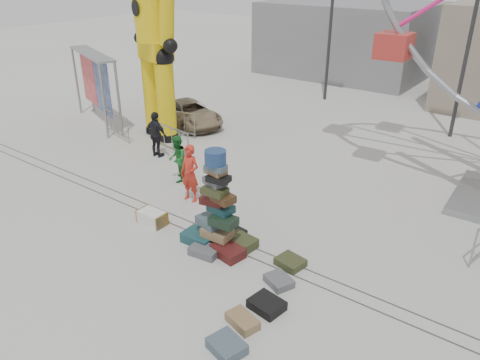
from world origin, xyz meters
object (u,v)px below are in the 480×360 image
Objects in this scene: banner_scaffold at (94,71)px; barricade_dummy_b at (175,122)px; lamp_post_left at (333,12)px; pedestrian_green at (177,159)px; suitcase_tower at (218,220)px; lamp_post_right at (475,27)px; barricade_dummy_c at (172,140)px; pedestrian_black at (156,135)px; barricade_dummy_a at (116,125)px; crash_test_dummy at (154,36)px; parked_suv at (190,113)px; steamer_trunk at (152,218)px; pedestrian_red at (190,173)px.

barricade_dummy_b is (3.84, 0.95, -1.85)m from banner_scaffold.
pedestrian_green is at bearing -87.08° from lamp_post_left.
barricade_dummy_b is at bearing -169.75° from pedestrian_green.
pedestrian_green is at bearing 149.60° from suitcase_tower.
lamp_post_right is 1.82× the size of banner_scaffold.
lamp_post_right reaches higher than barricade_dummy_c.
barricade_dummy_c is 1.14× the size of pedestrian_black.
banner_scaffold is 2.19× the size of barricade_dummy_a.
crash_test_dummy is at bearing 28.31° from banner_scaffold.
barricade_dummy_b reaches higher than parked_suv.
suitcase_tower is 10.13m from parked_suv.
pedestrian_green is (3.30, -3.30, 0.25)m from barricade_dummy_b.
lamp_post_left is 4.54× the size of pedestrian_black.
barricade_dummy_c is at bearing -166.10° from pedestrian_green.
lamp_post_right is at bearing 49.35° from barricade_dummy_a.
lamp_post_right is 4.97× the size of pedestrian_green.
lamp_post_left reaches higher than barricade_dummy_a.
barricade_dummy_a is 3.15m from barricade_dummy_c.
lamp_post_left is 9.65× the size of steamer_trunk.
steamer_trunk is 0.52× the size of pedestrian_green.
pedestrian_black is (-0.24, -0.56, 0.33)m from barricade_dummy_c.
banner_scaffold is at bearing 149.68° from steamer_trunk.
pedestrian_red is 0.48× the size of parked_suv.
steamer_trunk is 8.88m from parked_suv.
banner_scaffold is (-10.76, 4.63, 1.64)m from suitcase_tower.
crash_test_dummy is (-7.22, 5.07, 3.41)m from suitcase_tower.
banner_scaffold is 4.37m from barricade_dummy_b.
parked_suv is (-10.09, -5.45, -3.95)m from lamp_post_right.
lamp_post_right is 9.65× the size of steamer_trunk.
lamp_post_left reaches higher than pedestrian_green.
lamp_post_left is 4.00× the size of barricade_dummy_c.
lamp_post_left is at bearing 164.05° from lamp_post_right.
pedestrian_green is (-6.38, -10.16, -3.68)m from lamp_post_right.
barricade_dummy_b is (0.31, 0.51, -3.62)m from crash_test_dummy.
barricade_dummy_b is at bearing 56.81° from barricade_dummy_a.
banner_scaffold is at bearing 172.64° from barricade_dummy_a.
pedestrian_red is at bearing -19.96° from crash_test_dummy.
lamp_post_right is 12.13m from parked_suv.
barricade_dummy_c is 2.54m from pedestrian_green.
pedestrian_red is (3.20, -2.46, 0.37)m from barricade_dummy_c.
pedestrian_green reaches higher than parked_suv.
lamp_post_right is 12.94m from pedestrian_black.
banner_scaffold is 7.68m from pedestrian_green.
lamp_post_right is 12.42m from crash_test_dummy.
pedestrian_green is at bearing -21.54° from crash_test_dummy.
suitcase_tower is at bearing -73.65° from lamp_post_left.
lamp_post_left reaches higher than pedestrian_black.
crash_test_dummy is at bearing -107.67° from lamp_post_left.
pedestrian_black is (1.17, -2.19, 0.33)m from barricade_dummy_b.
parked_suv is (3.43, 2.36, -1.87)m from banner_scaffold.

